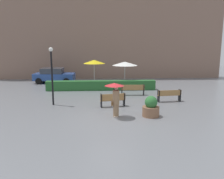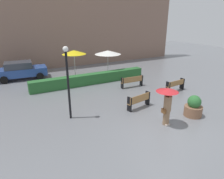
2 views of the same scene
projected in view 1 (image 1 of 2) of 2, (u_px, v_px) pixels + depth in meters
The scene contains 12 objects.
ground_plane at pixel (110, 119), 13.36m from camera, with size 60.00×60.00×0.00m, color slate.
bench_far_right at pixel (169, 95), 17.18m from camera, with size 1.74×0.53×0.86m.
bench_back_row at pixel (133, 89), 19.33m from camera, with size 1.90×0.39×0.87m.
bench_mid_center at pixel (113, 99), 15.81m from camera, with size 1.70×0.62×0.89m.
pedestrian_with_umbrella at pixel (115, 94), 13.43m from camera, with size 1.08×1.08×1.97m.
planter_pot at pixel (151, 108), 13.73m from camera, with size 0.97×0.97×1.20m.
lamp_post at pixel (52, 70), 15.94m from camera, with size 0.28×0.28×3.89m.
patio_umbrella_yellow at pixel (94, 62), 23.15m from camera, with size 2.08×2.08×2.56m.
patio_umbrella_white at pixel (125, 64), 22.58m from camera, with size 2.38×2.38×2.44m.
hedge_strip at pixel (101, 85), 21.49m from camera, with size 9.74×0.70×0.85m, color #28602D.
building_facade at pixel (104, 34), 28.05m from camera, with size 28.00×1.20×10.45m, color #846656.
parked_car at pixel (54, 75), 25.27m from camera, with size 4.31×2.21×1.57m.
Camera 1 is at (-0.62, -12.79, 4.15)m, focal length 38.39 mm.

